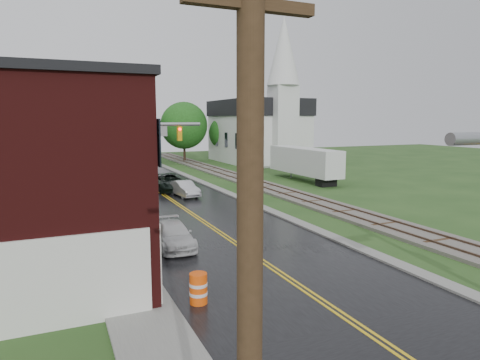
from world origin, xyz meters
TOP-DOWN VIEW (x-y plane):
  - main_road at (0.00, 30.00)m, footprint 10.00×90.00m
  - curb_right at (5.40, 35.00)m, footprint 0.80×70.00m
  - sidewalk_left at (-6.20, 25.00)m, footprint 2.40×50.00m
  - yellow_house at (-11.00, 26.00)m, footprint 8.00×7.00m
  - darkred_building at (-10.00, 35.00)m, footprint 7.00×6.00m
  - church at (20.00, 53.74)m, footprint 10.40×18.40m
  - railroad at (10.00, 35.00)m, footprint 3.20×80.00m
  - traffic_signal_far at (-3.47, 27.00)m, footprint 7.34×0.43m
  - utility_pole_a at (-6.80, 0.00)m, footprint 1.80×0.28m
  - utility_pole_b at (-6.80, 22.00)m, footprint 1.80×0.28m
  - utility_pole_c at (-6.80, 44.00)m, footprint 1.80×0.28m
  - tree_left_e at (-8.85, 45.90)m, footprint 6.40×6.40m
  - suv_dark at (1.00, 34.36)m, footprint 2.74×5.68m
  - sedan_silver at (1.45, 30.96)m, footprint 1.89×4.15m
  - pickup_white at (-3.20, 17.09)m, footprint 1.96×4.39m
  - semi_trailer at (15.88, 34.78)m, footprint 2.51×10.89m
  - construction_barrel at (-4.16, 10.00)m, footprint 0.73×0.73m

SIDE VIEW (x-z plane):
  - main_road at x=0.00m, z-range -0.01..0.01m
  - curb_right at x=5.40m, z-range -0.06..0.06m
  - sidewalk_left at x=-6.20m, z-range -0.06..0.06m
  - railroad at x=10.00m, z-range -0.04..0.26m
  - construction_barrel at x=-4.16m, z-range 0.00..1.13m
  - pickup_white at x=-3.20m, z-range 0.00..1.25m
  - sedan_silver at x=1.45m, z-range 0.00..1.32m
  - suv_dark at x=1.00m, z-range 0.00..1.56m
  - semi_trailer at x=15.88m, z-range 0.36..3.87m
  - darkred_building at x=-10.00m, z-range 0.00..4.40m
  - yellow_house at x=-11.00m, z-range 0.00..6.40m
  - utility_pole_a at x=-6.80m, z-range 0.22..9.22m
  - utility_pole_b at x=-6.80m, z-range 0.22..9.22m
  - utility_pole_c at x=-6.80m, z-range 0.22..9.22m
  - tree_left_e at x=-8.85m, z-range 0.73..8.89m
  - traffic_signal_far at x=-3.47m, z-range 1.37..8.57m
  - church at x=20.00m, z-range -4.17..15.83m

